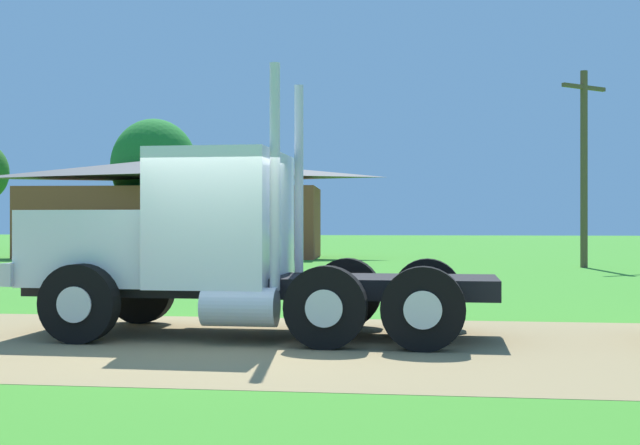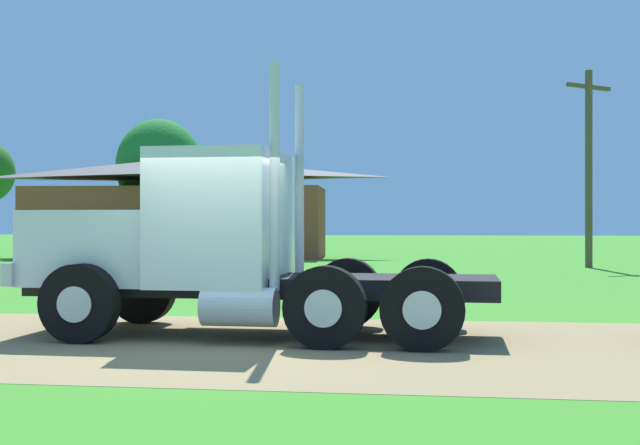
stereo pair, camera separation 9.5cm
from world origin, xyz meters
The scene contains 6 objects.
ground_plane centered at (0.00, 0.00, 0.00)m, with size 200.00×200.00×0.00m, color #3C8726.
dirt_track centered at (0.00, 0.00, 0.00)m, with size 120.00×6.16×0.01m, color #927C52.
truck_foreground_white centered at (-0.42, 0.89, 1.27)m, with size 6.83×2.77×3.76m.
shed_building centered at (-9.24, 27.36, 2.26)m, with size 14.62×6.45×4.70m.
utility_pole_near centered at (8.35, 20.55, 3.83)m, with size 1.79×1.51×7.18m.
tree_mid centered at (-11.27, 30.51, 4.53)m, with size 4.39×4.39×6.96m.
Camera 2 is at (2.89, -11.03, 1.63)m, focal length 47.19 mm.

